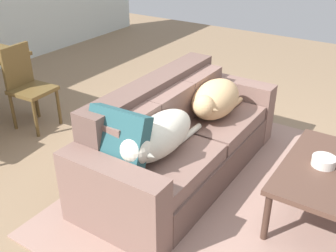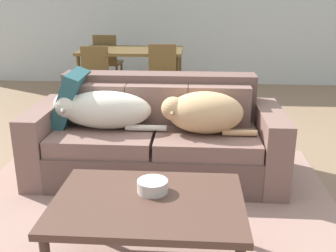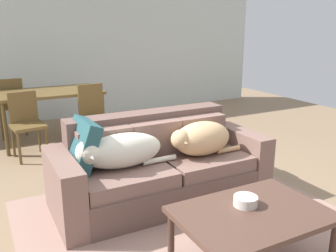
{
  "view_description": "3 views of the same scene",
  "coord_description": "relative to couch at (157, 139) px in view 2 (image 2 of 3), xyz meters",
  "views": [
    {
      "loc": [
        -2.65,
        -1.4,
        2.08
      ],
      "look_at": [
        -0.18,
        0.22,
        0.51
      ],
      "focal_mm": 42.32,
      "sensor_mm": 36.0,
      "label": 1
    },
    {
      "loc": [
        0.24,
        -3.03,
        1.52
      ],
      "look_at": [
        0.04,
        0.01,
        0.5
      ],
      "focal_mm": 42.73,
      "sensor_mm": 36.0,
      "label": 2
    },
    {
      "loc": [
        -1.57,
        -2.84,
        1.7
      ],
      "look_at": [
        0.08,
        0.28,
        0.71
      ],
      "focal_mm": 38.85,
      "sensor_mm": 36.0,
      "label": 3
    }
  ],
  "objects": [
    {
      "name": "ground_plane",
      "position": [
        0.07,
        -0.18,
        -0.33
      ],
      "size": [
        10.0,
        10.0,
        0.0
      ],
      "primitive_type": "plane",
      "color": "#8C7054"
    },
    {
      "name": "back_partition",
      "position": [
        0.07,
        3.82,
        1.02
      ],
      "size": [
        8.0,
        0.12,
        2.7
      ],
      "primitive_type": "cube",
      "color": "silver",
      "rests_on": "ground"
    },
    {
      "name": "area_rug",
      "position": [
        -0.0,
        -0.94,
        -0.32
      ],
      "size": [
        2.82,
        3.1,
        0.01
      ],
      "primitive_type": "cube",
      "rotation": [
        0.0,
        0.0,
        -0.0
      ],
      "color": "#A07C6E",
      "rests_on": "ground"
    },
    {
      "name": "couch",
      "position": [
        0.0,
        0.0,
        0.0
      ],
      "size": [
        2.1,
        0.89,
        0.84
      ],
      "rotation": [
        0.0,
        0.0,
        -0.0
      ],
      "color": "brown",
      "rests_on": "ground"
    },
    {
      "name": "dog_on_left_cushion",
      "position": [
        -0.45,
        -0.09,
        0.28
      ],
      "size": [
        0.94,
        0.35,
        0.31
      ],
      "rotation": [
        0.0,
        0.0,
        -0.0
      ],
      "color": "beige",
      "rests_on": "couch"
    },
    {
      "name": "dog_on_right_cushion",
      "position": [
        0.39,
        -0.15,
        0.29
      ],
      "size": [
        0.76,
        0.37,
        0.34
      ],
      "rotation": [
        0.0,
        0.0,
        -0.0
      ],
      "color": "tan",
      "rests_on": "couch"
    },
    {
      "name": "throw_pillow_by_left_arm",
      "position": [
        -0.75,
        0.06,
        0.33
      ],
      "size": [
        0.3,
        0.48,
        0.48
      ],
      "primitive_type": "cube",
      "rotation": [
        0.0,
        0.36,
        0.04
      ],
      "color": "#27555B",
      "rests_on": "couch"
    },
    {
      "name": "coffee_table",
      "position": [
        0.08,
        -1.3,
        0.08
      ],
      "size": [
        1.04,
        0.73,
        0.45
      ],
      "color": "brown",
      "rests_on": "ground"
    },
    {
      "name": "bowl_on_coffee_table",
      "position": [
        0.09,
        -1.2,
        0.16
      ],
      "size": [
        0.17,
        0.17,
        0.07
      ],
      "primitive_type": "cylinder",
      "color": "silver",
      "rests_on": "coffee_table"
    },
    {
      "name": "dining_table",
      "position": [
        -0.58,
        2.42,
        0.37
      ],
      "size": [
        1.43,
        0.88,
        0.76
      ],
      "color": "brown",
      "rests_on": "ground"
    },
    {
      "name": "dining_chair_near_left",
      "position": [
        -1.0,
        1.88,
        0.16
      ],
      "size": [
        0.44,
        0.44,
        0.86
      ],
      "rotation": [
        0.0,
        0.0,
        0.12
      ],
      "color": "brown",
      "rests_on": "ground"
    },
    {
      "name": "dining_chair_near_right",
      "position": [
        -0.1,
        1.85,
        0.17
      ],
      "size": [
        0.42,
        0.42,
        0.9
      ],
      "rotation": [
        0.0,
        0.0,
        0.06
      ],
      "color": "brown",
      "rests_on": "ground"
    },
    {
      "name": "dining_chair_far_left",
      "position": [
        -1.07,
        3.01,
        0.19
      ],
      "size": [
        0.41,
        0.41,
        0.91
      ],
      "rotation": [
        0.0,
        0.0,
        3.1
      ],
      "color": "brown",
      "rests_on": "ground"
    }
  ]
}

